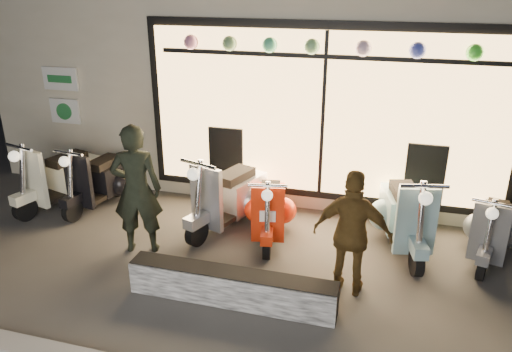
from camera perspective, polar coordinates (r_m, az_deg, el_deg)
The scene contains 11 objects.
ground at distance 6.41m, azimuth -2.91°, elevation -10.54°, with size 40.00×40.00×0.00m, color #383533.
shop_building at distance 10.34m, azimuth 5.99°, elevation 14.39°, with size 10.20×6.23×4.20m.
graffiti_barrier at distance 5.73m, azimuth -2.80°, elevation -12.56°, with size 2.37×0.28×0.40m, color black.
scooter_silver at distance 7.33m, azimuth -2.66°, elevation -2.12°, with size 0.84×1.58×1.14m.
scooter_red at distance 7.06m, azimuth 1.59°, elevation -3.64°, with size 0.61×1.37×0.98m.
scooter_black at distance 8.37m, azimuth -17.02°, elevation -0.24°, with size 0.58×1.46×1.04m.
scooter_cream at distance 8.59m, azimuth -20.84°, elevation 0.03°, with size 0.76×1.56×1.11m.
scooter_blue at distance 7.08m, azimuth 16.52°, elevation -4.02°, with size 0.74×1.58×1.12m.
scooter_grey at distance 7.23m, azimuth 25.42°, elevation -5.35°, with size 0.66×1.35×0.96m.
man at distance 6.61m, azimuth -13.49°, elevation -1.52°, with size 0.64×0.42×1.75m, color black.
woman at distance 5.71m, azimuth 10.96°, elevation -6.54°, with size 0.89×0.37×1.51m, color brown.
Camera 1 is at (1.78, -5.11, 3.44)m, focal length 35.00 mm.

